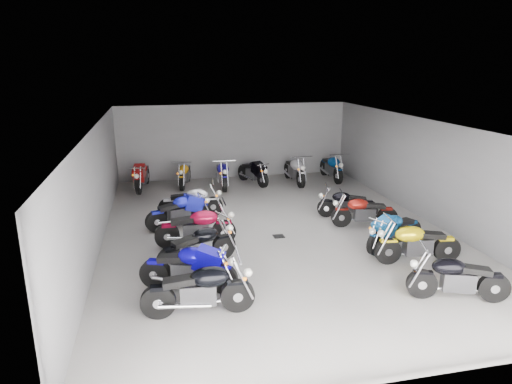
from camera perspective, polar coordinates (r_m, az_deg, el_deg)
The scene contains 23 objects.
ground at distance 13.86m, azimuth 2.32°, elevation -4.84°, with size 14.00×14.00×0.00m, color gray.
wall_back at distance 20.09m, azimuth -2.74°, elevation 6.38°, with size 10.00×0.10×3.20m, color slate.
wall_left at distance 13.06m, azimuth -19.33°, elevation 0.34°, with size 0.10×14.00×3.20m, color slate.
wall_right at distance 15.41m, azimuth 20.70°, elevation 2.47°, with size 0.10×14.00×3.20m, color slate.
ceiling at distance 13.08m, azimuth 2.48°, elevation 8.49°, with size 10.00×14.00×0.04m, color black.
drain_grate at distance 13.41m, azimuth 2.86°, elevation -5.55°, with size 0.32×0.32×0.01m, color black.
motorcycle_left_a at distance 9.33m, azimuth -7.06°, elevation -12.03°, with size 2.28×0.48×1.00m.
motorcycle_left_b at distance 10.28m, azimuth -8.34°, elevation -9.38°, with size 2.13×0.94×0.98m.
motorcycle_left_c at distance 11.45m, azimuth -7.20°, elevation -6.73°, with size 2.05×0.97×0.95m.
motorcycle_left_d at distance 12.68m, azimuth -7.42°, elevation -4.38°, with size 2.24×0.44×0.99m.
motorcycle_left_e at distance 14.14m, azimuth -9.48°, elevation -2.42°, with size 2.06×0.82×0.94m.
motorcycle_left_f at distance 15.06m, azimuth -8.08°, elevation -1.24°, with size 2.12×0.46×0.93m.
motorcycle_right_a at distance 10.69m, azimuth 23.83°, elevation -9.78°, with size 2.06×0.82×0.94m.
motorcycle_right_b at distance 12.20m, azimuth 19.47°, elevation -6.06°, with size 2.21×0.52×0.97m.
motorcycle_right_c at distance 12.89m, azimuth 16.92°, elevation -4.71°, with size 2.02×0.98×0.94m.
motorcycle_right_d at distance 14.39m, azimuth 13.31°, elevation -2.40°, with size 2.03×0.59×0.90m.
motorcycle_right_e at distance 15.16m, azimuth 11.27°, elevation -1.43°, with size 1.91×0.71×0.86m.
motorcycle_back_a at distance 18.76m, azimuth -14.08°, elevation 2.00°, with size 0.59×2.32×1.03m.
motorcycle_back_b at distance 18.89m, azimuth -8.90°, elevation 2.23°, with size 0.63×2.10×0.93m.
motorcycle_back_c at distance 18.57m, azimuth -4.23°, elevation 2.28°, with size 0.47×2.31×1.01m.
motorcycle_back_d at distance 19.01m, azimuth -0.35°, elevation 2.51°, with size 0.91×2.04×0.94m.
motorcycle_back_e at distance 19.20m, azimuth 4.86°, elevation 2.75°, with size 0.47×2.36×1.04m.
motorcycle_back_f at distance 19.99m, azimuth 9.42°, elevation 3.08°, with size 0.44×2.30×1.01m.
Camera 1 is at (-3.34, -12.53, 4.88)m, focal length 32.00 mm.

